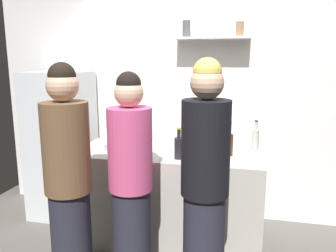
{
  "coord_description": "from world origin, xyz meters",
  "views": [
    {
      "loc": [
        0.51,
        -2.52,
        1.79
      ],
      "look_at": [
        -0.18,
        0.49,
        1.17
      ],
      "focal_mm": 36.07,
      "sensor_mm": 36.0,
      "label": 1
    }
  ],
  "objects_px": {
    "utensil_holder": "(209,147)",
    "wine_bottle_amber_glass": "(229,143)",
    "refrigerator": "(62,145)",
    "person_blonde": "(205,187)",
    "person_pink_top": "(131,183)",
    "water_bottle_plastic": "(134,145)",
    "wine_bottle_pale_glass": "(255,139)",
    "wine_bottle_dark_glass": "(179,147)",
    "baking_pan": "(125,145)",
    "person_brown_jacket": "(68,184)"
  },
  "relations": [
    {
      "from": "water_bottle_plastic",
      "to": "person_blonde",
      "type": "distance_m",
      "value": 0.9
    },
    {
      "from": "utensil_holder",
      "to": "wine_bottle_amber_glass",
      "type": "relative_size",
      "value": 0.71
    },
    {
      "from": "wine_bottle_pale_glass",
      "to": "person_pink_top",
      "type": "distance_m",
      "value": 1.32
    },
    {
      "from": "baking_pan",
      "to": "person_brown_jacket",
      "type": "relative_size",
      "value": 0.19
    },
    {
      "from": "refrigerator",
      "to": "wine_bottle_dark_glass",
      "type": "distance_m",
      "value": 1.59
    },
    {
      "from": "utensil_holder",
      "to": "wine_bottle_pale_glass",
      "type": "relative_size",
      "value": 0.74
    },
    {
      "from": "wine_bottle_dark_glass",
      "to": "water_bottle_plastic",
      "type": "relative_size",
      "value": 1.26
    },
    {
      "from": "wine_bottle_dark_glass",
      "to": "person_brown_jacket",
      "type": "bearing_deg",
      "value": -134.64
    },
    {
      "from": "baking_pan",
      "to": "water_bottle_plastic",
      "type": "height_order",
      "value": "water_bottle_plastic"
    },
    {
      "from": "refrigerator",
      "to": "person_brown_jacket",
      "type": "xyz_separation_m",
      "value": [
        0.79,
        -1.25,
        0.06
      ]
    },
    {
      "from": "water_bottle_plastic",
      "to": "person_pink_top",
      "type": "height_order",
      "value": "person_pink_top"
    },
    {
      "from": "person_pink_top",
      "to": "person_blonde",
      "type": "xyz_separation_m",
      "value": [
        0.58,
        -0.08,
        0.06
      ]
    },
    {
      "from": "refrigerator",
      "to": "person_pink_top",
      "type": "bearing_deg",
      "value": -40.77
    },
    {
      "from": "person_blonde",
      "to": "baking_pan",
      "type": "bearing_deg",
      "value": -12.9
    },
    {
      "from": "person_blonde",
      "to": "person_brown_jacket",
      "type": "height_order",
      "value": "person_blonde"
    },
    {
      "from": "person_brown_jacket",
      "to": "utensil_holder",
      "type": "bearing_deg",
      "value": -85.98
    },
    {
      "from": "water_bottle_plastic",
      "to": "refrigerator",
      "type": "bearing_deg",
      "value": 152.15
    },
    {
      "from": "person_brown_jacket",
      "to": "person_pink_top",
      "type": "bearing_deg",
      "value": -103.84
    },
    {
      "from": "wine_bottle_dark_glass",
      "to": "person_brown_jacket",
      "type": "height_order",
      "value": "person_brown_jacket"
    },
    {
      "from": "wine_bottle_dark_glass",
      "to": "person_brown_jacket",
      "type": "xyz_separation_m",
      "value": [
        -0.69,
        -0.7,
        -0.14
      ]
    },
    {
      "from": "wine_bottle_amber_glass",
      "to": "person_blonde",
      "type": "height_order",
      "value": "person_blonde"
    },
    {
      "from": "water_bottle_plastic",
      "to": "person_pink_top",
      "type": "relative_size",
      "value": 0.13
    },
    {
      "from": "person_pink_top",
      "to": "wine_bottle_dark_glass",
      "type": "bearing_deg",
      "value": 111.6
    },
    {
      "from": "utensil_holder",
      "to": "person_brown_jacket",
      "type": "height_order",
      "value": "person_brown_jacket"
    },
    {
      "from": "utensil_holder",
      "to": "wine_bottle_dark_glass",
      "type": "distance_m",
      "value": 0.36
    },
    {
      "from": "wine_bottle_amber_glass",
      "to": "person_blonde",
      "type": "relative_size",
      "value": 0.17
    },
    {
      "from": "utensil_holder",
      "to": "wine_bottle_amber_glass",
      "type": "height_order",
      "value": "wine_bottle_amber_glass"
    },
    {
      "from": "wine_bottle_dark_glass",
      "to": "wine_bottle_amber_glass",
      "type": "bearing_deg",
      "value": 25.01
    },
    {
      "from": "water_bottle_plastic",
      "to": "person_pink_top",
      "type": "distance_m",
      "value": 0.51
    },
    {
      "from": "wine_bottle_pale_glass",
      "to": "water_bottle_plastic",
      "type": "height_order",
      "value": "wine_bottle_pale_glass"
    },
    {
      "from": "wine_bottle_amber_glass",
      "to": "person_pink_top",
      "type": "distance_m",
      "value": 1.0
    },
    {
      "from": "wine_bottle_pale_glass",
      "to": "person_brown_jacket",
      "type": "relative_size",
      "value": 0.17
    },
    {
      "from": "baking_pan",
      "to": "wine_bottle_pale_glass",
      "type": "relative_size",
      "value": 1.14
    },
    {
      "from": "utensil_holder",
      "to": "water_bottle_plastic",
      "type": "height_order",
      "value": "water_bottle_plastic"
    },
    {
      "from": "water_bottle_plastic",
      "to": "person_brown_jacket",
      "type": "xyz_separation_m",
      "value": [
        -0.28,
        -0.69,
        -0.14
      ]
    },
    {
      "from": "wine_bottle_amber_glass",
      "to": "person_brown_jacket",
      "type": "xyz_separation_m",
      "value": [
        -1.11,
        -0.9,
        -0.15
      ]
    },
    {
      "from": "wine_bottle_pale_glass",
      "to": "wine_bottle_amber_glass",
      "type": "distance_m",
      "value": 0.32
    },
    {
      "from": "baking_pan",
      "to": "water_bottle_plastic",
      "type": "distance_m",
      "value": 0.32
    },
    {
      "from": "refrigerator",
      "to": "person_blonde",
      "type": "xyz_separation_m",
      "value": [
        1.78,
        -1.11,
        0.08
      ]
    },
    {
      "from": "person_brown_jacket",
      "to": "water_bottle_plastic",
      "type": "bearing_deg",
      "value": -64.64
    },
    {
      "from": "baking_pan",
      "to": "refrigerator",
      "type": "bearing_deg",
      "value": 160.4
    },
    {
      "from": "utensil_holder",
      "to": "person_blonde",
      "type": "height_order",
      "value": "person_blonde"
    },
    {
      "from": "utensil_holder",
      "to": "water_bottle_plastic",
      "type": "bearing_deg",
      "value": -156.09
    },
    {
      "from": "wine_bottle_pale_glass",
      "to": "utensil_holder",
      "type": "bearing_deg",
      "value": -160.91
    },
    {
      "from": "wine_bottle_pale_glass",
      "to": "person_pink_top",
      "type": "xyz_separation_m",
      "value": [
        -0.94,
        -0.9,
        -0.19
      ]
    },
    {
      "from": "refrigerator",
      "to": "water_bottle_plastic",
      "type": "height_order",
      "value": "refrigerator"
    },
    {
      "from": "wine_bottle_dark_glass",
      "to": "person_blonde",
      "type": "relative_size",
      "value": 0.16
    },
    {
      "from": "wine_bottle_pale_glass",
      "to": "person_brown_jacket",
      "type": "xyz_separation_m",
      "value": [
        -1.35,
        -1.12,
        -0.15
      ]
    },
    {
      "from": "utensil_holder",
      "to": "person_pink_top",
      "type": "bearing_deg",
      "value": -124.57
    },
    {
      "from": "utensil_holder",
      "to": "wine_bottle_pale_glass",
      "type": "height_order",
      "value": "wine_bottle_pale_glass"
    }
  ]
}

